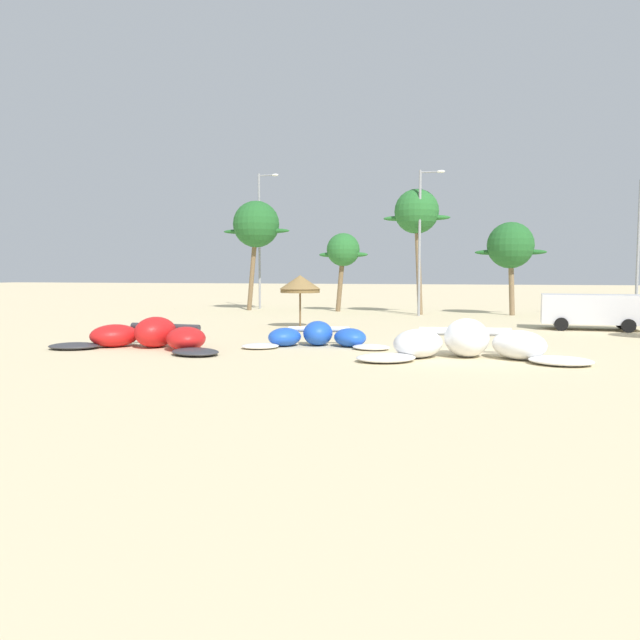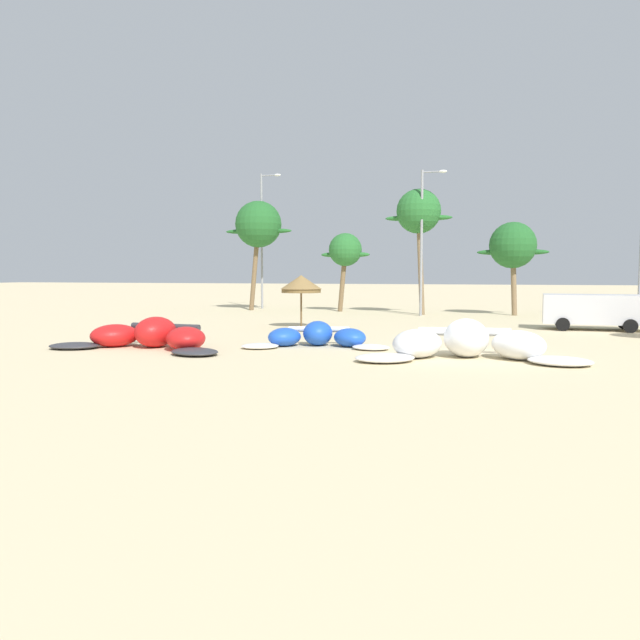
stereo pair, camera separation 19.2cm
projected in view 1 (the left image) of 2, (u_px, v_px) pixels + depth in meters
name	position (u px, v px, depth m)	size (l,w,h in m)	color
ground_plane	(456.00, 354.00, 22.42)	(260.00, 260.00, 0.00)	beige
kite_far_left	(150.00, 337.00, 24.09)	(7.70, 3.88, 1.22)	#333338
kite_left	(317.00, 337.00, 24.79)	(6.06, 3.28, 1.01)	white
kite_left_of_center	(468.00, 343.00, 21.33)	(8.02, 4.17, 1.36)	white
beach_umbrella_near_van	(300.00, 284.00, 33.12)	(2.24, 2.24, 2.84)	brown
parked_car_second	(590.00, 309.00, 31.87)	(5.16, 2.60, 1.84)	silver
palm_leftmost	(256.00, 225.00, 47.70)	(5.41, 3.61, 8.52)	brown
palm_left	(343.00, 251.00, 46.44)	(3.76, 2.50, 5.95)	brown
palm_left_of_gap	(417.00, 213.00, 42.92)	(4.66, 3.11, 8.80)	#7F6647
palm_center_left	(511.00, 246.00, 42.34)	(4.79, 3.19, 6.45)	#7F6647
lamppost_west	(261.00, 235.00, 50.07)	(1.76, 0.24, 10.95)	gray
lamppost_west_center	(421.00, 236.00, 41.73)	(1.73, 0.24, 9.87)	gray
lamppost_east_center	(640.00, 242.00, 38.48)	(1.42, 0.24, 8.74)	gray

